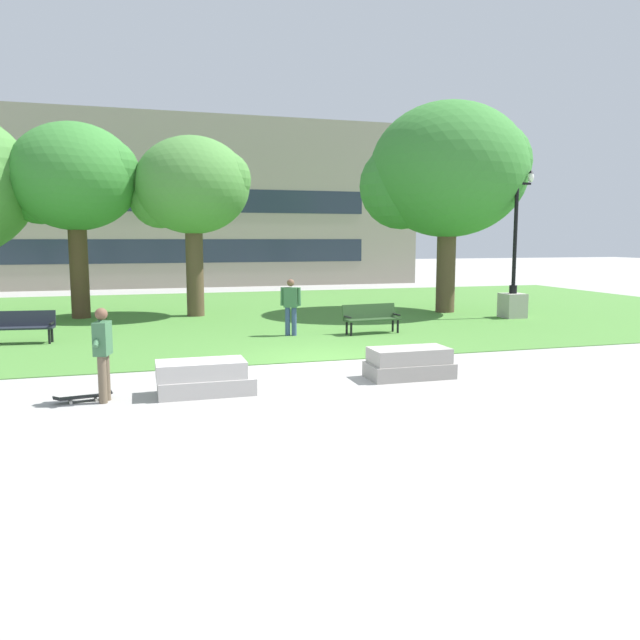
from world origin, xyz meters
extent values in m
plane|color=#A3A09B|center=(0.00, 0.00, 0.00)|extent=(140.00, 140.00, 0.00)
cube|color=#4C8438|center=(0.00, 10.00, 0.01)|extent=(40.00, 20.00, 0.02)
cube|color=#BCB7B2|center=(-3.11, -2.38, 0.16)|extent=(1.80, 0.90, 0.32)
cube|color=beige|center=(-3.20, -2.38, 0.48)|extent=(1.66, 0.83, 0.32)
cube|color=#9E9991|center=(1.18, -2.18, 0.16)|extent=(1.80, 0.90, 0.32)
cube|color=#A6A098|center=(1.17, -2.18, 0.48)|extent=(1.66, 0.83, 0.32)
cylinder|color=brown|center=(-4.96, -2.55, 0.43)|extent=(0.15, 0.15, 0.86)
cylinder|color=brown|center=(-4.91, -2.36, 0.43)|extent=(0.15, 0.15, 0.86)
cube|color=#3D7047|center=(-4.94, -2.46, 1.16)|extent=(0.33, 0.45, 0.60)
cylinder|color=#3D7047|center=(-5.00, -2.52, 1.26)|extent=(0.21, 0.46, 0.47)
cylinder|color=#3D7047|center=(-4.87, -2.39, 1.26)|extent=(0.21, 0.46, 0.47)
sphere|color=brown|center=(-4.94, -2.46, 1.60)|extent=(0.22, 0.22, 0.22)
cube|color=black|center=(-5.32, -2.34, 0.09)|extent=(0.82, 0.34, 0.02)
cube|color=black|center=(-5.76, -2.41, 0.11)|extent=(0.15, 0.22, 0.06)
cube|color=black|center=(-4.87, -2.26, 0.11)|extent=(0.15, 0.22, 0.06)
cylinder|color=silver|center=(-5.51, -2.48, 0.03)|extent=(0.06, 0.04, 0.06)
cylinder|color=silver|center=(-5.55, -2.27, 0.03)|extent=(0.06, 0.04, 0.06)
cylinder|color=silver|center=(-5.08, -2.41, 0.03)|extent=(0.06, 0.04, 0.06)
cylinder|color=silver|center=(-5.12, -2.19, 0.03)|extent=(0.06, 0.04, 0.06)
cube|color=#1E232D|center=(-7.50, 4.70, 0.46)|extent=(1.84, 0.62, 0.05)
cube|color=#1E232D|center=(-7.47, 4.95, 0.69)|extent=(1.80, 0.31, 0.46)
cube|color=black|center=(-6.66, 4.61, 0.58)|extent=(0.10, 0.40, 0.04)
cylinder|color=black|center=(-6.72, 4.46, 0.23)|extent=(0.07, 0.07, 0.41)
cylinder|color=black|center=(-6.69, 4.78, 0.23)|extent=(0.07, 0.07, 0.41)
cube|color=#284723|center=(2.60, 3.67, 0.46)|extent=(1.84, 0.63, 0.05)
cube|color=#284723|center=(2.57, 3.92, 0.69)|extent=(1.80, 0.31, 0.46)
cube|color=black|center=(1.76, 3.58, 0.58)|extent=(0.10, 0.40, 0.04)
cube|color=black|center=(3.43, 3.76, 0.58)|extent=(0.10, 0.40, 0.04)
cylinder|color=black|center=(1.82, 3.43, 0.23)|extent=(0.07, 0.07, 0.41)
cylinder|color=black|center=(3.41, 3.60, 0.23)|extent=(0.07, 0.07, 0.41)
cylinder|color=black|center=(1.78, 3.75, 0.23)|extent=(0.07, 0.07, 0.41)
cylinder|color=black|center=(3.38, 3.92, 0.23)|extent=(0.07, 0.07, 0.41)
cube|color=#ADA89E|center=(9.03, 5.96, 0.47)|extent=(0.80, 0.80, 0.90)
cylinder|color=black|center=(9.03, 5.96, 1.07)|extent=(0.28, 0.28, 0.30)
cylinder|color=black|center=(9.03, 5.96, 2.97)|extent=(0.14, 0.14, 4.10)
cube|color=black|center=(9.03, 5.96, 4.92)|extent=(1.10, 0.08, 0.08)
ellipsoid|color=white|center=(8.48, 5.96, 5.16)|extent=(0.22, 0.22, 0.36)
cone|color=black|center=(8.48, 5.96, 5.35)|extent=(0.20, 0.20, 0.13)
ellipsoid|color=white|center=(9.58, 5.96, 5.16)|extent=(0.22, 0.22, 0.36)
cone|color=black|center=(9.58, 5.96, 5.35)|extent=(0.20, 0.20, 0.13)
cylinder|color=brown|center=(7.48, 8.31, 1.96)|extent=(0.75, 0.75, 3.88)
ellipsoid|color=#387F33|center=(7.48, 8.31, 5.58)|extent=(6.11, 6.11, 5.19)
sphere|color=#387F33|center=(5.80, 8.92, 4.97)|extent=(3.36, 3.36, 3.36)
sphere|color=#387F33|center=(9.01, 7.70, 5.89)|extent=(3.05, 3.05, 3.05)
cylinder|color=brown|center=(-2.22, 9.83, 1.88)|extent=(0.65, 0.65, 3.72)
ellipsoid|color=#4C893D|center=(-2.22, 9.83, 4.90)|extent=(4.22, 4.22, 3.59)
sphere|color=#4C893D|center=(-3.38, 10.25, 4.47)|extent=(2.32, 2.32, 2.32)
sphere|color=#4C893D|center=(-1.16, 9.41, 5.11)|extent=(2.11, 2.11, 2.11)
cylinder|color=#4C3823|center=(-6.35, 10.37, 1.96)|extent=(0.67, 0.67, 3.88)
ellipsoid|color=#387F33|center=(-6.35, 10.37, 5.14)|extent=(4.52, 4.52, 3.84)
sphere|color=#387F33|center=(-7.59, 10.82, 4.69)|extent=(2.48, 2.48, 2.48)
sphere|color=#387F33|center=(-5.22, 9.92, 5.37)|extent=(2.26, 2.26, 2.26)
cylinder|color=#384C7A|center=(0.02, 4.10, 0.45)|extent=(0.15, 0.15, 0.86)
cylinder|color=#384C7A|center=(0.20, 4.02, 0.45)|extent=(0.15, 0.15, 0.86)
cube|color=#3D7047|center=(0.11, 4.06, 1.18)|extent=(0.46, 0.38, 0.60)
cylinder|color=#3D7047|center=(-0.13, 4.17, 1.20)|extent=(0.14, 0.14, 0.55)
cylinder|color=#3D7047|center=(0.34, 3.95, 1.20)|extent=(0.14, 0.14, 0.55)
sphere|color=brown|center=(0.11, 4.06, 1.62)|extent=(0.22, 0.22, 0.22)
cube|color=gray|center=(-1.86, 24.50, 5.14)|extent=(30.65, 1.00, 10.27)
cube|color=#232D3D|center=(-1.86, 23.98, 2.20)|extent=(22.99, 0.03, 1.40)
cube|color=#232D3D|center=(-1.86, 23.98, 5.20)|extent=(22.99, 0.03, 1.40)
camera|label=1|loc=(-4.28, -14.11, 2.93)|focal=35.00mm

